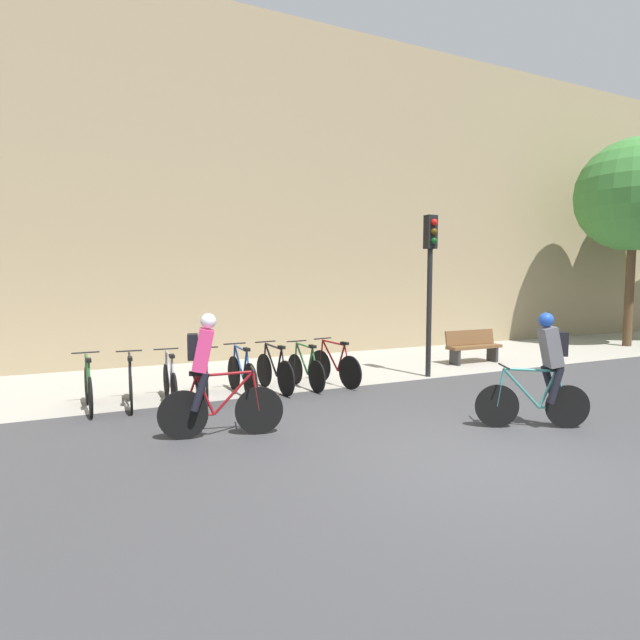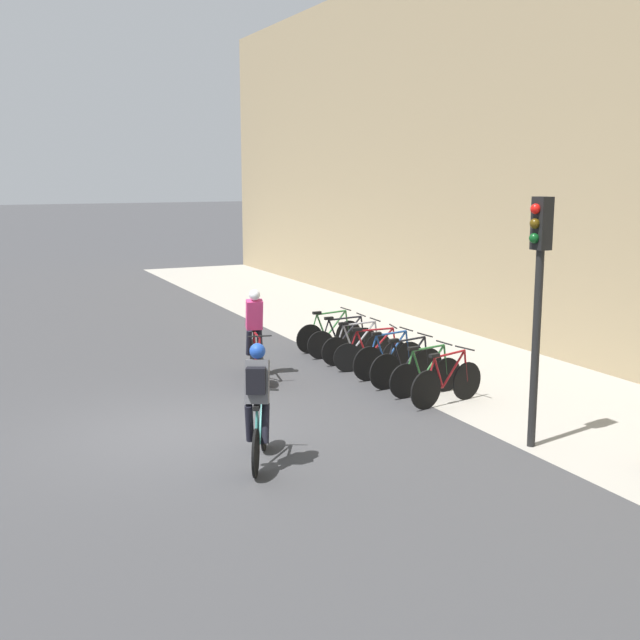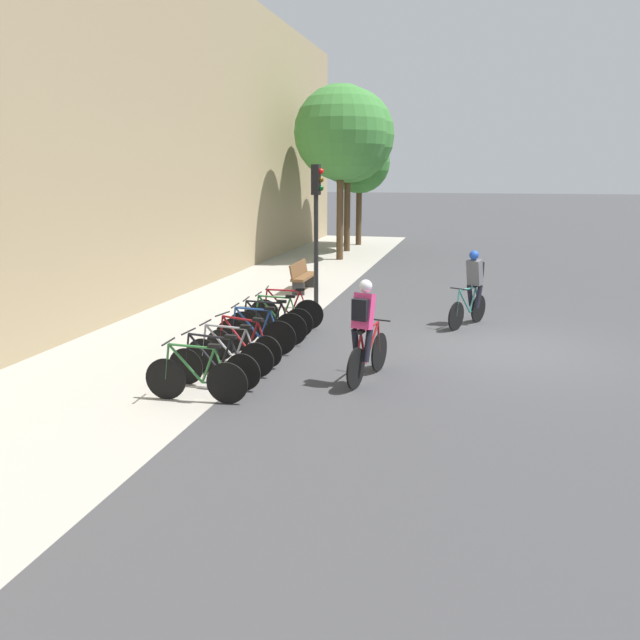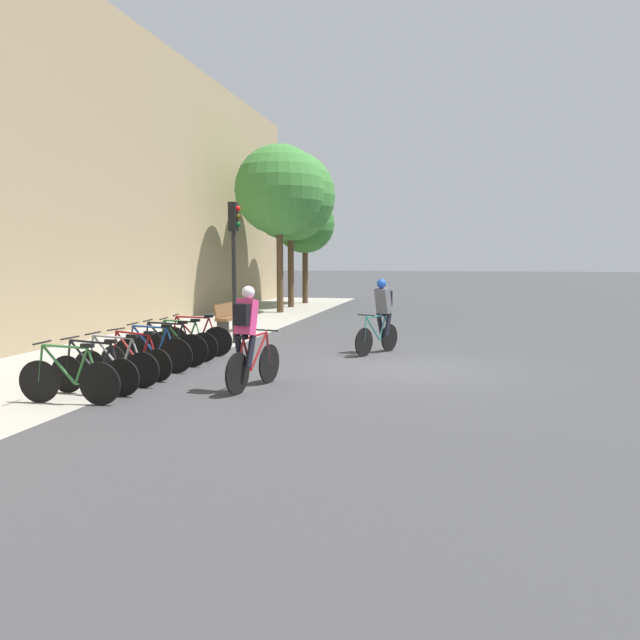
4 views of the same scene
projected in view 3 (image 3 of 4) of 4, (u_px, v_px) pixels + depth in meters
The scene contains 18 objects.
ground at pixel (503, 348), 12.82m from camera, with size 200.00×200.00×0.00m, color #3D3D3F.
kerb_strip at pixel (200, 329), 14.42m from camera, with size 44.00×4.50×0.01m, color #A39E93.
building_facade at pixel (85, 112), 13.91m from camera, with size 44.00×0.60×9.68m, color #9E8966.
cyclist_pink at pixel (365, 329), 10.54m from camera, with size 1.75×0.57×1.79m.
cyclist_grey at pixel (473, 286), 14.59m from camera, with size 1.55×0.83×1.77m.
parked_bike_0 at pixel (196, 377), 9.77m from camera, with size 0.46×1.69×0.97m.
parked_bike_1 at pixel (214, 365), 10.42m from camera, with size 0.46×1.69×0.95m.
parked_bike_2 at pixel (229, 354), 11.06m from camera, with size 0.46×1.67×0.95m.
parked_bike_3 at pixel (243, 344), 11.71m from camera, with size 0.51×1.64×0.94m.
parked_bike_4 at pixel (256, 334), 12.35m from camera, with size 0.46×1.66×0.98m.
parked_bike_5 at pixel (267, 326), 13.00m from camera, with size 0.46×1.71×0.98m.
parked_bike_6 at pixel (277, 319), 13.65m from camera, with size 0.46×1.62×0.96m.
parked_bike_7 at pixel (286, 312), 14.29m from camera, with size 0.50×1.69×0.98m.
traffic_light_pole at pixel (316, 210), 16.03m from camera, with size 0.26×0.30×3.73m.
bench at pixel (303, 276), 18.91m from camera, with size 1.64×0.44×0.89m.
street_tree_0 at pixel (341, 133), 24.73m from camera, with size 3.71×3.71×6.92m.
street_tree_1 at pixel (348, 136), 27.50m from camera, with size 4.11×4.11×7.17m.
street_tree_2 at pixel (360, 163), 30.22m from camera, with size 2.97×2.97×5.49m.
Camera 3 is at (-12.89, 0.65, 3.53)m, focal length 35.00 mm.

